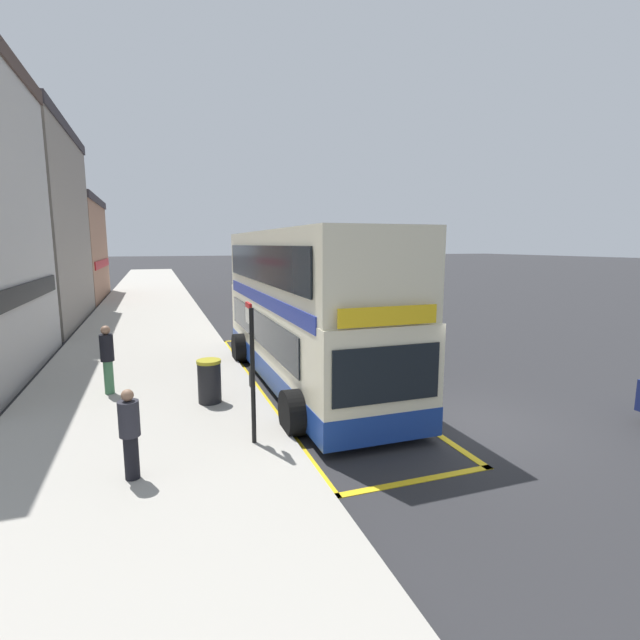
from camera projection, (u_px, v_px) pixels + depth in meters
ground_plane at (235, 291)px, 40.58m from camera, size 260.00×260.00×0.00m
pavement_near at (150, 293)px, 38.27m from camera, size 6.00×76.00×0.14m
double_decker_bus at (304, 313)px, 13.62m from camera, size 3.28×10.48×4.40m
bus_bay_markings at (304, 380)px, 14.05m from camera, size 3.13×13.06×0.01m
bus_stop_sign at (252, 362)px, 9.11m from camera, size 0.09×0.51×2.77m
terrace_far at (17, 249)px, 32.96m from camera, size 10.94×11.23×8.32m
parked_car_maroon_behind at (277, 284)px, 38.36m from camera, size 2.09×4.20×1.62m
parked_car_black_far at (257, 272)px, 55.03m from camera, size 2.09×4.20×1.62m
parked_car_navy_across at (303, 294)px, 30.51m from camera, size 2.09×4.20×1.62m
pedestrian_waiting_near_sign at (130, 431)px, 7.74m from camera, size 0.34×0.34×1.55m
pedestrian_further_back at (107, 357)px, 12.19m from camera, size 0.34×0.34×1.82m
litter_bin at (209, 381)px, 11.58m from camera, size 0.60×0.60×1.08m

